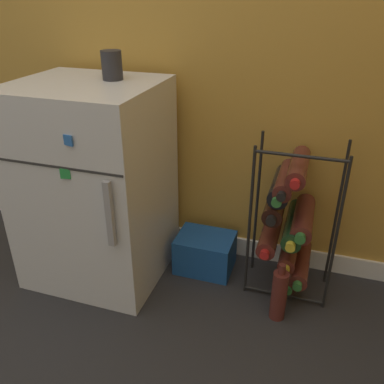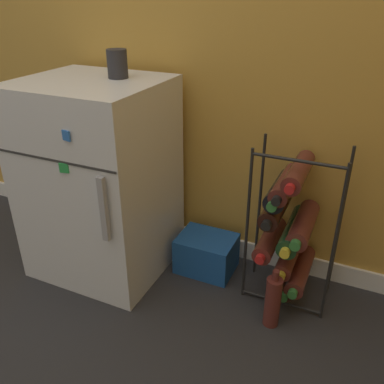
% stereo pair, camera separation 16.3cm
% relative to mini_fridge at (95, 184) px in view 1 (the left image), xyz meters
% --- Properties ---
extents(ground_plane, '(14.00, 14.00, 0.00)m').
position_rel_mini_fridge_xyz_m(ground_plane, '(0.51, -0.37, -0.42)').
color(ground_plane, '#28282B').
extents(mini_fridge, '(0.55, 0.53, 0.84)m').
position_rel_mini_fridge_xyz_m(mini_fridge, '(0.00, 0.00, 0.00)').
color(mini_fridge, silver).
rests_on(mini_fridge, ground_plane).
extents(wine_rack, '(0.33, 0.33, 0.66)m').
position_rel_mini_fridge_xyz_m(wine_rack, '(0.80, 0.11, -0.09)').
color(wine_rack, black).
rests_on(wine_rack, ground_plane).
extents(soda_box, '(0.25, 0.19, 0.17)m').
position_rel_mini_fridge_xyz_m(soda_box, '(0.44, 0.13, -0.34)').
color(soda_box, '#194C9E').
rests_on(soda_box, ground_plane).
extents(fridge_top_cup, '(0.08, 0.08, 0.11)m').
position_rel_mini_fridge_xyz_m(fridge_top_cup, '(0.08, 0.08, 0.47)').
color(fridge_top_cup, '#28282D').
rests_on(fridge_top_cup, mini_fridge).
extents(loose_bottle_floor, '(0.06, 0.06, 0.25)m').
position_rel_mini_fridge_xyz_m(loose_bottle_floor, '(0.80, -0.08, -0.31)').
color(loose_bottle_floor, '#56231E').
rests_on(loose_bottle_floor, ground_plane).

